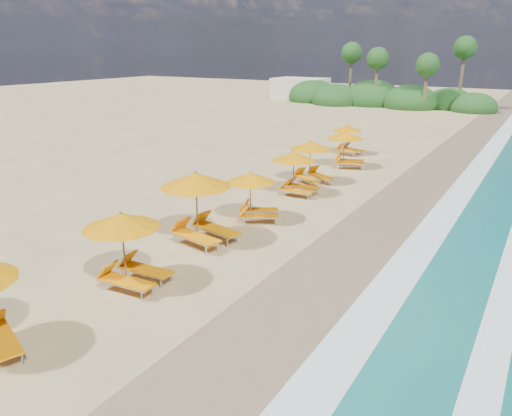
% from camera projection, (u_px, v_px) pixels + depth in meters
% --- Properties ---
extents(ground, '(160.00, 160.00, 0.00)m').
position_uv_depth(ground, '(256.00, 238.00, 18.35)').
color(ground, tan).
rests_on(ground, ground).
extents(wet_sand, '(4.00, 160.00, 0.01)m').
position_uv_depth(wet_sand, '(358.00, 261.00, 16.38)').
color(wet_sand, '#846F4F').
rests_on(wet_sand, ground).
extents(surf_foam, '(4.00, 160.00, 0.01)m').
position_uv_depth(surf_foam, '(442.00, 279.00, 15.04)').
color(surf_foam, white).
rests_on(surf_foam, ground).
extents(station_3, '(2.62, 2.45, 2.32)m').
position_uv_depth(station_3, '(128.00, 245.00, 14.36)').
color(station_3, olive).
rests_on(station_3, ground).
extents(station_4, '(3.17, 3.03, 2.65)m').
position_uv_depth(station_4, '(200.00, 203.00, 17.59)').
color(station_4, olive).
rests_on(station_4, ground).
extents(station_5, '(2.80, 2.80, 2.09)m').
position_uv_depth(station_5, '(254.00, 193.00, 19.92)').
color(station_5, olive).
rests_on(station_5, ground).
extents(station_6, '(2.35, 2.18, 2.14)m').
position_uv_depth(station_6, '(297.00, 171.00, 23.46)').
color(station_6, olive).
rests_on(station_6, ground).
extents(station_7, '(3.02, 3.02, 2.25)m').
position_uv_depth(station_7, '(312.00, 159.00, 25.52)').
color(station_7, olive).
rests_on(station_7, ground).
extents(station_8, '(2.86, 2.82, 2.21)m').
position_uv_depth(station_8, '(347.00, 147.00, 28.84)').
color(station_8, olive).
rests_on(station_8, ground).
extents(station_9, '(2.47, 2.39, 1.99)m').
position_uv_depth(station_9, '(349.00, 138.00, 32.46)').
color(station_9, olive).
rests_on(station_9, ground).
extents(treeline, '(25.80, 8.80, 9.74)m').
position_uv_depth(treeline, '(379.00, 97.00, 59.89)').
color(treeline, '#163D14').
rests_on(treeline, ground).
extents(beach_building, '(7.00, 5.00, 2.80)m').
position_uv_depth(beach_building, '(300.00, 88.00, 67.73)').
color(beach_building, beige).
rests_on(beach_building, ground).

